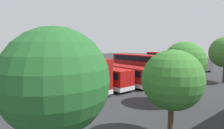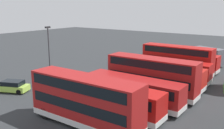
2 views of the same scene
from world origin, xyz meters
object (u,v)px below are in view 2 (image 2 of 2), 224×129
bus_single_deck_seventh (112,98)px  car_hatchback_silver (123,60)px  bus_double_decker_second (177,59)px  bus_double_decker_far_end (85,100)px  bus_single_deck_near_end (186,61)px  waste_bin_yellow (52,90)px  lamp_post_tall (49,51)px  bus_single_deck_third (170,69)px  bus_single_deck_sixth (134,90)px  car_small_green (12,86)px  bus_double_decker_fifth (152,75)px  box_truck_blue (203,56)px  bus_single_deck_fourth (163,75)px

bus_single_deck_seventh → car_hatchback_silver: bearing=-149.2°
bus_double_decker_second → bus_double_decker_far_end: 21.34m
bus_double_decker_second → bus_single_deck_near_end: bearing=176.8°
car_hatchback_silver → waste_bin_yellow: size_ratio=4.39×
lamp_post_tall → bus_single_deck_third: bearing=134.2°
bus_single_deck_near_end → bus_single_deck_seventh: (21.32, 0.33, 0.00)m
bus_single_deck_near_end → bus_single_deck_sixth: (17.87, 0.67, 0.00)m
bus_single_deck_third → car_hatchback_silver: bearing=-114.4°
car_small_green → lamp_post_tall: (-4.64, 1.83, 3.95)m
bus_single_deck_sixth → car_small_green: 15.45m
bus_single_deck_sixth → bus_single_deck_seventh: 3.47m
bus_single_deck_third → bus_double_decker_far_end: bearing=-0.9°
bus_double_decker_fifth → car_hatchback_silver: 17.69m
bus_single_deck_near_end → car_hatchback_silver: bearing=-82.5°
bus_single_deck_third → waste_bin_yellow: 16.82m
lamp_post_tall → waste_bin_yellow: bearing=52.0°
bus_single_deck_sixth → box_truck_blue: bearing=179.1°
bus_single_deck_sixth → bus_double_decker_far_end: 7.04m
bus_double_decker_fifth → bus_single_deck_seventh: (7.26, -0.53, -0.83)m
bus_single_deck_fourth → box_truck_blue: 16.58m
bus_single_deck_near_end → box_truck_blue: bearing=170.5°
box_truck_blue → bus_single_deck_near_end: bearing=-9.5°
bus_single_deck_sixth → box_truck_blue: 24.08m
bus_single_deck_third → bus_single_deck_sixth: size_ratio=1.03×
car_hatchback_silver → car_small_green: bearing=-6.1°
bus_single_deck_fourth → lamp_post_tall: size_ratio=1.36×
bus_single_deck_fourth → bus_double_decker_far_end: size_ratio=0.97×
bus_single_deck_sixth → car_hatchback_silver: 20.40m
bus_double_decker_fifth → bus_single_deck_sixth: size_ratio=1.00×
bus_single_deck_near_end → bus_double_decker_far_end: (24.81, -0.14, 0.83)m
car_small_green → lamp_post_tall: 6.36m
lamp_post_tall → box_truck_blue: bearing=152.3°
bus_double_decker_far_end → waste_bin_yellow: bearing=-114.2°
bus_double_decker_second → bus_single_deck_sixth: bus_double_decker_second is taller
car_hatchback_silver → car_small_green: same height
lamp_post_tall → waste_bin_yellow: lamp_post_tall is taller
bus_single_deck_seventh → car_hatchback_silver: size_ratio=2.55×
bus_single_deck_third → box_truck_blue: size_ratio=1.44×
bus_single_deck_third → lamp_post_tall: (11.78, -12.10, 3.02)m
box_truck_blue → lamp_post_tall: 28.13m
bus_single_deck_sixth → lamp_post_tall: bearing=-86.8°
bus_double_decker_far_end → box_truck_blue: bearing=177.8°
bus_single_deck_fourth → bus_double_decker_far_end: bearing=-3.1°
bus_double_decker_far_end → bus_double_decker_fifth: bearing=174.7°
box_truck_blue → bus_double_decker_second: bearing=-7.3°
bus_double_decker_second → bus_single_deck_third: 3.44m
bus_double_decker_far_end → car_small_green: bus_double_decker_far_end is taller
bus_single_deck_third → car_small_green: size_ratio=2.50×
bus_double_decker_second → box_truck_blue: 9.79m
bus_double_decker_fifth → bus_single_deck_seventh: bus_double_decker_fifth is taller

